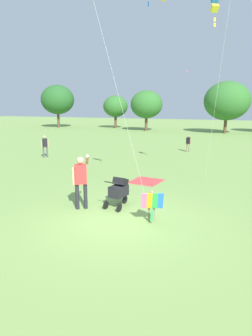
# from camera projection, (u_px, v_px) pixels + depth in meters

# --- Properties ---
(ground_plane) EXTENTS (120.00, 120.00, 0.00)m
(ground_plane) POSITION_uv_depth(u_px,v_px,m) (115.00, 221.00, 8.78)
(ground_plane) COLOR #75994C
(treeline_distant) EXTENTS (46.20, 6.76, 6.46)m
(treeline_distant) POSITION_uv_depth(u_px,v_px,m) (231.00, 101.00, 34.75)
(treeline_distant) COLOR brown
(treeline_distant) RESTS_ON ground
(child_with_butterfly_kite) EXTENTS (0.66, 0.46, 0.95)m
(child_with_butterfly_kite) POSITION_uv_depth(u_px,v_px,m) (152.00, 203.00, 8.61)
(child_with_butterfly_kite) COLOR #7F705B
(child_with_butterfly_kite) RESTS_ON ground
(person_adult_flyer) EXTENTS (0.55, 0.69, 1.82)m
(person_adult_flyer) POSITION_uv_depth(u_px,v_px,m) (81.00, 178.00, 9.63)
(person_adult_flyer) COLOR #232328
(person_adult_flyer) RESTS_ON ground
(stroller) EXTENTS (0.63, 1.11, 1.03)m
(stroller) POSITION_uv_depth(u_px,v_px,m) (119.00, 189.00, 9.91)
(stroller) COLOR black
(stroller) RESTS_ON ground
(kite_orange_delta) EXTENTS (1.01, 3.17, 7.73)m
(kite_orange_delta) POSITION_uv_depth(u_px,v_px,m) (215.00, 5.00, 12.01)
(kite_orange_delta) COLOR blue
(kite_orange_delta) RESTS_ON ground
(distant_kites_cluster) EXTENTS (16.47, 14.00, 10.62)m
(distant_kites_cluster) POSITION_uv_depth(u_px,v_px,m) (230.00, 9.00, 26.21)
(distant_kites_cluster) COLOR red
(person_red_shirt) EXTENTS (0.37, 0.24, 1.22)m
(person_red_shirt) POSITION_uv_depth(u_px,v_px,m) (188.00, 142.00, 21.30)
(person_red_shirt) COLOR #7F705B
(person_red_shirt) RESTS_ON ground
(person_couple_left) EXTENTS (0.36, 0.35, 1.43)m
(person_couple_left) POSITION_uv_depth(u_px,v_px,m) (45.00, 145.00, 19.05)
(person_couple_left) COLOR #4C4C51
(person_couple_left) RESTS_ON ground
(picnic_blanket) EXTENTS (1.46, 1.53, 0.02)m
(picnic_blanket) POSITION_uv_depth(u_px,v_px,m) (146.00, 181.00, 13.30)
(picnic_blanket) COLOR #CC3D3D
(picnic_blanket) RESTS_ON ground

